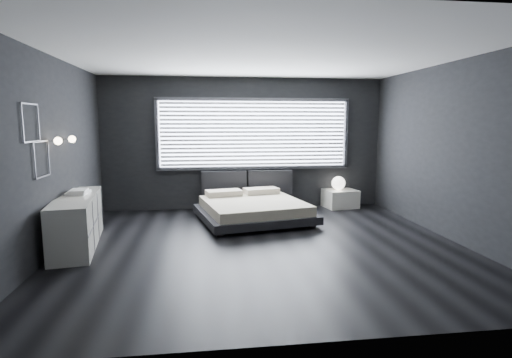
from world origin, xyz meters
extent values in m
plane|color=black|center=(0.00, 0.00, 0.00)|extent=(6.00, 6.00, 0.00)
plane|color=white|center=(0.00, 0.00, 2.80)|extent=(6.00, 6.00, 0.00)
cube|color=black|center=(0.00, 2.75, 1.40)|extent=(6.00, 0.04, 2.80)
cube|color=black|center=(0.00, -2.75, 1.40)|extent=(6.00, 0.04, 2.80)
cube|color=black|center=(-3.00, 0.00, 1.40)|extent=(0.04, 5.50, 2.80)
cube|color=black|center=(3.00, 0.00, 1.40)|extent=(0.04, 5.50, 2.80)
cube|color=white|center=(0.20, 2.73, 1.61)|extent=(4.00, 0.02, 1.38)
cube|color=#47474C|center=(-1.84, 2.70, 1.61)|extent=(0.06, 0.08, 1.48)
cube|color=#47474C|center=(2.24, 2.70, 1.61)|extent=(0.06, 0.08, 1.48)
cube|color=#47474C|center=(0.20, 2.70, 2.34)|extent=(4.14, 0.08, 0.06)
cube|color=#47474C|center=(0.20, 2.70, 0.88)|extent=(4.14, 0.08, 0.06)
cube|color=white|center=(0.20, 2.67, 1.61)|extent=(3.94, 0.03, 1.32)
cube|color=black|center=(-0.46, 2.64, 0.57)|extent=(0.96, 0.16, 0.52)
cube|color=black|center=(0.54, 2.64, 0.57)|extent=(0.96, 0.16, 0.52)
cylinder|color=silver|center=(-2.95, 0.05, 1.60)|extent=(0.10, 0.02, 0.02)
sphere|color=#FFE5B7|center=(-2.88, 0.05, 1.60)|extent=(0.11, 0.11, 0.11)
cylinder|color=silver|center=(-2.95, 0.65, 1.60)|extent=(0.10, 0.02, 0.02)
sphere|color=#FFE5B7|center=(-2.88, 0.65, 1.60)|extent=(0.11, 0.11, 0.11)
cube|color=#47474C|center=(-2.98, -0.55, 2.08)|extent=(0.01, 0.46, 0.02)
cube|color=#47474C|center=(-2.98, -0.55, 1.62)|extent=(0.01, 0.46, 0.02)
cube|color=#47474C|center=(-2.98, -0.32, 1.85)|extent=(0.01, 0.02, 0.46)
cube|color=#47474C|center=(-2.98, -0.78, 1.85)|extent=(0.01, 0.02, 0.46)
cube|color=#47474C|center=(-2.98, -0.30, 1.61)|extent=(0.01, 0.46, 0.02)
cube|color=#47474C|center=(-2.98, -0.30, 1.15)|extent=(0.01, 0.46, 0.02)
cube|color=#47474C|center=(-2.98, -0.07, 1.38)|extent=(0.01, 0.02, 0.46)
cube|color=#47474C|center=(-2.98, -0.53, 1.38)|extent=(0.01, 0.02, 0.46)
cube|color=black|center=(-0.63, 0.59, 0.04)|extent=(0.13, 0.13, 0.07)
cube|color=black|center=(1.02, 0.93, 0.04)|extent=(0.13, 0.13, 0.07)
cube|color=black|center=(-0.94, 2.07, 0.04)|extent=(0.13, 0.13, 0.07)
cube|color=black|center=(0.71, 2.41, 0.04)|extent=(0.13, 0.13, 0.07)
cube|color=black|center=(0.04, 1.50, 0.14)|extent=(2.29, 2.22, 0.14)
cube|color=#B8B096|center=(0.04, 1.50, 0.30)|extent=(2.06, 2.06, 0.18)
cube|color=#BFB4A0|center=(-0.49, 2.10, 0.45)|extent=(0.75, 0.51, 0.12)
cube|color=#BFB4A0|center=(0.29, 2.26, 0.45)|extent=(0.75, 0.51, 0.12)
cube|color=silver|center=(2.08, 2.50, 0.20)|extent=(0.75, 0.66, 0.39)
sphere|color=white|center=(2.03, 2.51, 0.54)|extent=(0.29, 0.29, 0.29)
cube|color=silver|center=(-2.78, 0.32, 0.38)|extent=(0.81, 1.96, 0.76)
cube|color=#47474C|center=(-2.51, 0.36, 0.38)|extent=(0.28, 1.87, 0.74)
cube|color=white|center=(-2.80, 0.53, 0.78)|extent=(0.29, 0.37, 0.04)
cube|color=white|center=(-2.79, 0.51, 0.82)|extent=(0.26, 0.34, 0.03)
camera|label=1|loc=(-0.86, -5.82, 1.86)|focal=28.00mm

